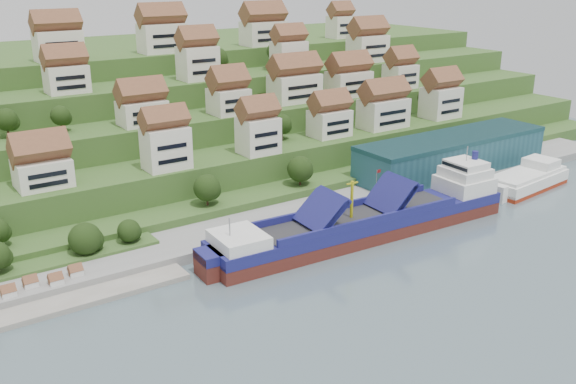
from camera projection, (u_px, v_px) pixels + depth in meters
ground at (343, 240)px, 138.63m from camera, size 300.00×300.00×0.00m
quay at (368, 198)px, 160.59m from camera, size 180.00×14.00×2.20m
pebble_beach at (54, 288)px, 117.05m from camera, size 45.00×20.00×1.00m
hillside at (151, 109)px, 215.91m from camera, size 260.00×128.00×31.00m
hillside_village at (224, 83)px, 181.61m from camera, size 154.58×63.22×28.71m
hillside_trees at (210, 138)px, 160.97m from camera, size 145.50×62.86×30.97m
warehouse at (452, 153)px, 177.11m from camera, size 60.00×15.00×10.00m
flagpole at (377, 183)px, 153.77m from camera, size 1.28×0.16×8.00m
beach_huts at (44, 285)px, 114.49m from camera, size 14.40×3.70×2.20m
cargo_ship at (372, 222)px, 140.53m from camera, size 72.96×14.80×16.01m
second_ship at (527, 180)px, 170.70m from camera, size 27.42×12.67×7.69m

